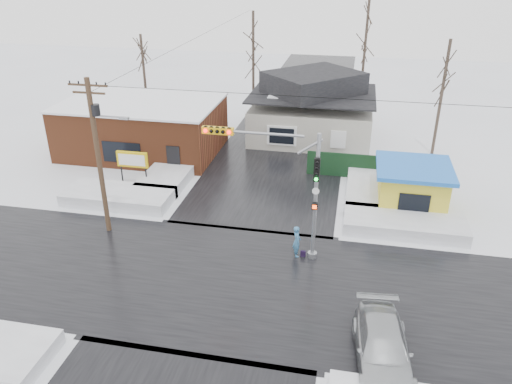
% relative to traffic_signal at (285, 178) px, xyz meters
% --- Properties ---
extents(ground, '(120.00, 120.00, 0.00)m').
position_rel_traffic_signal_xyz_m(ground, '(-2.43, -2.97, -4.54)').
color(ground, white).
rests_on(ground, ground).
extents(road_ns, '(10.00, 120.00, 0.02)m').
position_rel_traffic_signal_xyz_m(road_ns, '(-2.43, -2.97, -4.53)').
color(road_ns, black).
rests_on(road_ns, ground).
extents(road_ew, '(120.00, 10.00, 0.02)m').
position_rel_traffic_signal_xyz_m(road_ew, '(-2.43, -2.97, -4.53)').
color(road_ew, black).
rests_on(road_ew, ground).
extents(snowbank_nw, '(7.00, 3.00, 0.80)m').
position_rel_traffic_signal_xyz_m(snowbank_nw, '(-11.43, 4.03, -4.14)').
color(snowbank_nw, white).
rests_on(snowbank_nw, ground).
extents(snowbank_ne, '(7.00, 3.00, 0.80)m').
position_rel_traffic_signal_xyz_m(snowbank_ne, '(6.57, 4.03, -4.14)').
color(snowbank_ne, white).
rests_on(snowbank_ne, ground).
extents(snowbank_nside_w, '(3.00, 8.00, 0.80)m').
position_rel_traffic_signal_xyz_m(snowbank_nside_w, '(-9.43, 9.03, -4.14)').
color(snowbank_nside_w, white).
rests_on(snowbank_nside_w, ground).
extents(snowbank_nside_e, '(3.00, 8.00, 0.80)m').
position_rel_traffic_signal_xyz_m(snowbank_nside_e, '(4.57, 9.03, -4.14)').
color(snowbank_nside_e, white).
rests_on(snowbank_nside_e, ground).
extents(traffic_signal, '(6.05, 0.68, 7.00)m').
position_rel_traffic_signal_xyz_m(traffic_signal, '(0.00, 0.00, 0.00)').
color(traffic_signal, gray).
rests_on(traffic_signal, ground).
extents(utility_pole, '(3.15, 0.44, 9.00)m').
position_rel_traffic_signal_xyz_m(utility_pole, '(-10.36, 0.53, 0.57)').
color(utility_pole, '#382619').
rests_on(utility_pole, ground).
extents(brick_building, '(12.20, 8.20, 4.12)m').
position_rel_traffic_signal_xyz_m(brick_building, '(-13.43, 13.03, -2.46)').
color(brick_building, brown).
rests_on(brick_building, ground).
extents(marquee_sign, '(2.20, 0.21, 2.55)m').
position_rel_traffic_signal_xyz_m(marquee_sign, '(-11.43, 6.53, -2.62)').
color(marquee_sign, black).
rests_on(marquee_sign, ground).
extents(house, '(10.40, 8.40, 5.76)m').
position_rel_traffic_signal_xyz_m(house, '(-0.43, 19.03, -1.92)').
color(house, '#B7B2A5').
rests_on(house, ground).
extents(kiosk, '(4.60, 4.60, 2.88)m').
position_rel_traffic_signal_xyz_m(kiosk, '(7.07, 7.03, -3.08)').
color(kiosk, gold).
rests_on(kiosk, ground).
extents(fence, '(8.00, 0.12, 1.80)m').
position_rel_traffic_signal_xyz_m(fence, '(4.07, 11.03, -3.64)').
color(fence, black).
rests_on(fence, ground).
extents(tree_far_left, '(3.00, 3.00, 10.00)m').
position_rel_traffic_signal_xyz_m(tree_far_left, '(-6.43, 23.03, 3.41)').
color(tree_far_left, '#332821').
rests_on(tree_far_left, ground).
extents(tree_far_mid, '(3.00, 3.00, 12.00)m').
position_rel_traffic_signal_xyz_m(tree_far_mid, '(3.57, 25.03, 5.00)').
color(tree_far_mid, '#332821').
rests_on(tree_far_mid, ground).
extents(tree_far_right, '(3.00, 3.00, 9.00)m').
position_rel_traffic_signal_xyz_m(tree_far_right, '(9.57, 17.03, 2.62)').
color(tree_far_right, '#332821').
rests_on(tree_far_right, ground).
extents(tree_far_west, '(3.00, 3.00, 8.00)m').
position_rel_traffic_signal_xyz_m(tree_far_west, '(-16.43, 21.03, 1.82)').
color(tree_far_west, '#332821').
rests_on(tree_far_west, ground).
extents(pedestrian, '(0.60, 0.75, 1.77)m').
position_rel_traffic_signal_xyz_m(pedestrian, '(0.71, 0.02, -3.65)').
color(pedestrian, teal).
rests_on(pedestrian, ground).
extents(car, '(2.58, 5.37, 1.51)m').
position_rel_traffic_signal_xyz_m(car, '(5.01, -7.04, -3.78)').
color(car, '#AEB1B5').
rests_on(car, ground).
extents(shopping_bag, '(0.29, 0.14, 0.35)m').
position_rel_traffic_signal_xyz_m(shopping_bag, '(1.08, -0.02, -4.36)').
color(shopping_bag, black).
rests_on(shopping_bag, ground).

